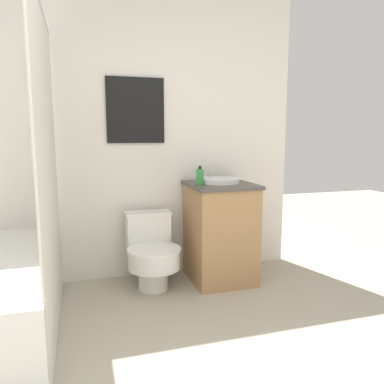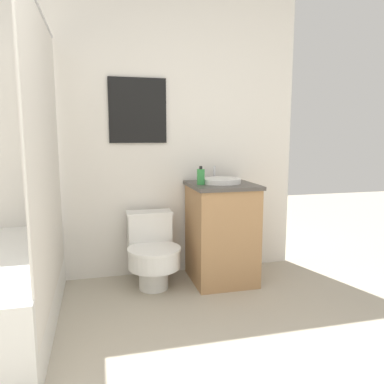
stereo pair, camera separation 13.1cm
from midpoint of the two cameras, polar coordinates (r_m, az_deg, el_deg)
wall_back at (r=3.24m, az=-9.80°, el=8.93°), size 3.15×0.07×2.50m
shower_area at (r=2.64m, az=-25.00°, el=-12.78°), size 0.59×1.56×1.98m
toilet at (r=3.10m, az=-4.87°, el=-8.91°), size 0.42×0.56×0.60m
vanity at (r=3.19m, az=5.67°, el=-6.12°), size 0.53×0.57×0.83m
sink at (r=3.13m, az=5.65°, el=1.73°), size 0.33×0.37×0.13m
soap_bottle at (r=3.02m, az=2.59°, el=2.36°), size 0.06×0.06×0.15m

